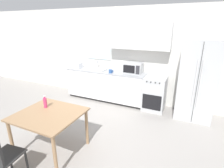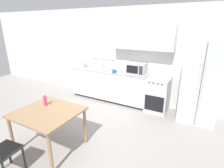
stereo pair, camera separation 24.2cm
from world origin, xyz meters
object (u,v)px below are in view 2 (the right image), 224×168
refrigerator (201,82)px  drink_bottle (45,100)px  oven_range (158,95)px  coffee_mug (114,71)px  microwave (137,68)px  dining_table (48,116)px

refrigerator → drink_bottle: 3.42m
oven_range → coffee_mug: coffee_mug is taller
microwave → coffee_mug: 0.64m
microwave → dining_table: (-0.67, -2.59, -0.41)m
oven_range → dining_table: bearing=-118.1°
microwave → dining_table: size_ratio=0.47×
refrigerator → drink_bottle: (-2.53, -2.30, -0.09)m
dining_table → oven_range: bearing=61.9°
microwave → coffee_mug: size_ratio=4.00×
microwave → drink_bottle: size_ratio=2.19×
microwave → drink_bottle: bearing=-110.0°
microwave → refrigerator: bearing=-4.5°
drink_bottle → oven_range: bearing=56.4°
microwave → drink_bottle: (-0.89, -2.43, -0.21)m
oven_range → refrigerator: 1.10m
oven_range → microwave: bearing=171.6°
coffee_mug → refrigerator: bearing=3.9°
microwave → drink_bottle: microwave is taller
oven_range → refrigerator: size_ratio=0.48×
oven_range → refrigerator: refrigerator is taller
coffee_mug → drink_bottle: coffee_mug is taller
refrigerator → dining_table: bearing=-133.2°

